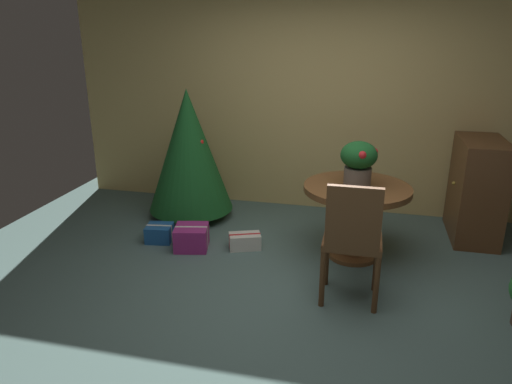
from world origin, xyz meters
TOP-DOWN VIEW (x-y plane):
  - ground_plane at (0.00, 0.00)m, footprint 6.60×6.60m
  - back_wall_panel at (0.00, 2.20)m, footprint 6.00×0.10m
  - round_dining_table at (0.48, 0.90)m, footprint 0.99×0.99m
  - flower_vase at (0.48, 0.90)m, footprint 0.33×0.34m
  - wooden_chair_near at (0.48, 0.05)m, footprint 0.45×0.39m
  - holiday_tree at (-1.39, 1.49)m, footprint 0.95×0.95m
  - gift_box_purple at (-1.09, 0.70)m, footprint 0.38×0.37m
  - gift_box_cream at (-0.57, 0.82)m, footprint 0.35×0.28m
  - gift_box_blue at (-1.47, 0.79)m, footprint 0.29×0.27m
  - wooden_cabinet at (1.67, 1.66)m, footprint 0.46×0.83m

SIDE VIEW (x-z plane):
  - ground_plane at x=0.00m, z-range 0.00..0.00m
  - gift_box_cream at x=-0.57m, z-range 0.00..0.15m
  - gift_box_blue at x=-1.47m, z-range 0.00..0.17m
  - gift_box_purple at x=-1.09m, z-range 0.00..0.23m
  - round_dining_table at x=0.48m, z-range 0.16..0.87m
  - wooden_cabinet at x=1.67m, z-range 0.00..1.04m
  - wooden_chair_near at x=0.48m, z-range 0.07..1.08m
  - holiday_tree at x=-1.39m, z-range 0.05..1.53m
  - flower_vase at x=0.48m, z-range 0.74..1.16m
  - back_wall_panel at x=0.00m, z-range 0.00..2.60m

